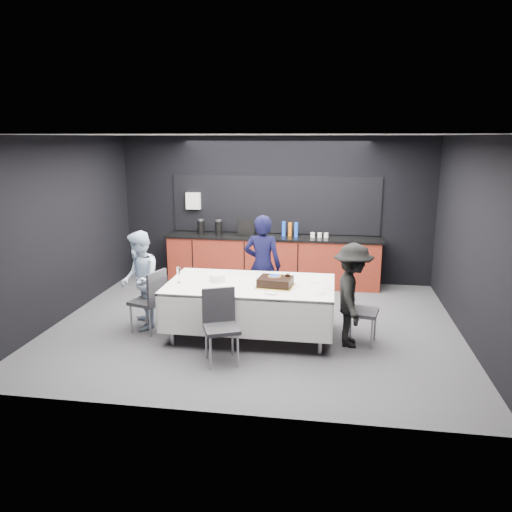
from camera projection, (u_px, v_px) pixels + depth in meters
The scene contains 18 objects.
ground at pixel (255, 325), 7.55m from camera, with size 6.00×6.00×0.00m, color #47474C.
room_shell at pixel (255, 203), 7.11m from camera, with size 6.04×5.04×2.82m.
kitchenette at pixel (272, 256), 9.55m from camera, with size 4.10×0.64×2.05m.
party_table at pixel (251, 292), 7.01m from camera, with size 2.32×1.32×0.78m.
cake_assembly at pixel (275, 282), 6.82m from camera, with size 0.53×0.45×0.16m.
plate_stack at pixel (217, 278), 7.06m from camera, with size 0.22×0.22×0.10m, color white.
loose_plate_near at pixel (224, 289), 6.67m from camera, with size 0.19×0.19×0.01m, color white.
loose_plate_right_a at pixel (313, 281), 7.04m from camera, with size 0.19×0.19×0.01m, color white.
loose_plate_right_b at pixel (318, 292), 6.58m from camera, with size 0.22×0.22×0.01m, color white.
loose_plate_far at pixel (262, 277), 7.25m from camera, with size 0.19×0.19×0.01m, color white.
fork_pile at pixel (271, 293), 6.48m from camera, with size 0.15×0.09×0.02m, color white.
champagne_flute at pixel (179, 272), 6.97m from camera, with size 0.06×0.06×0.22m.
chair_left at pixel (151, 297), 7.16m from camera, with size 0.53×0.53×0.92m.
chair_right at pixel (356, 305), 6.80m from camera, with size 0.50×0.50×0.92m.
chair_near at pixel (220, 320), 6.25m from camera, with size 0.55×0.55×0.92m.
person_center at pixel (263, 266), 7.80m from camera, with size 0.59×0.39×1.61m, color black.
person_left at pixel (140, 280), 7.30m from camera, with size 0.71×0.55×1.45m, color silver.
person_right at pixel (352, 295), 6.67m from camera, with size 0.91×0.52×1.41m, color black.
Camera 1 is at (1.10, -7.01, 2.78)m, focal length 35.00 mm.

